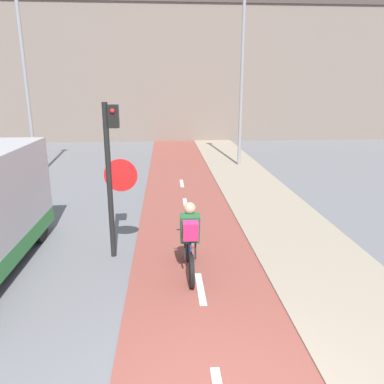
{
  "coord_description": "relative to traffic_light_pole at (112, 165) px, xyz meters",
  "views": [
    {
      "loc": [
        -0.57,
        -2.9,
        3.48
      ],
      "look_at": [
        0.0,
        5.14,
        1.2
      ],
      "focal_mm": 35.0,
      "sensor_mm": 36.0,
      "label": 1
    }
  ],
  "objects": [
    {
      "name": "building_row_background",
      "position": [
        1.64,
        19.7,
        2.45
      ],
      "size": [
        60.0,
        5.2,
        8.85
      ],
      "color": "slate",
      "rests_on": "ground_plane"
    },
    {
      "name": "traffic_light_pole",
      "position": [
        0.0,
        0.0,
        0.0
      ],
      "size": [
        0.67,
        0.25,
        3.2
      ],
      "color": "black",
      "rests_on": "ground_plane"
    },
    {
      "name": "street_lamp_far",
      "position": [
        -4.07,
        7.44,
        2.8
      ],
      "size": [
        0.36,
        0.36,
        7.98
      ],
      "color": "gray",
      "rests_on": "ground_plane"
    },
    {
      "name": "street_lamp_sidewalk",
      "position": [
        4.37,
        9.1,
        2.78
      ],
      "size": [
        0.36,
        0.36,
        7.94
      ],
      "color": "gray",
      "rests_on": "ground_plane"
    },
    {
      "name": "cyclist_near",
      "position": [
        1.48,
        -0.92,
        -1.28
      ],
      "size": [
        0.46,
        1.67,
        1.44
      ],
      "color": "black",
      "rests_on": "ground_plane"
    }
  ]
}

